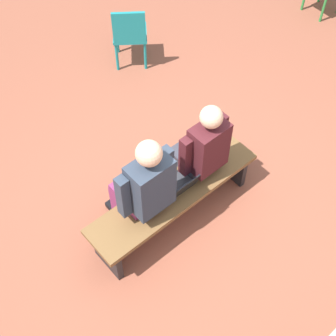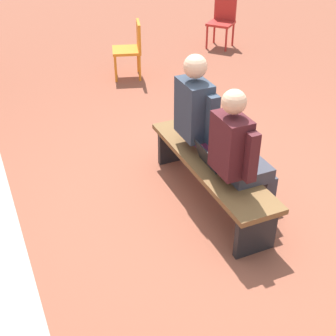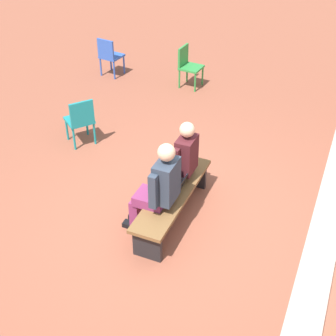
{
  "view_description": "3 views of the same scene",
  "coord_description": "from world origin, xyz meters",
  "px_view_note": "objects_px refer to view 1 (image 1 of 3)",
  "views": [
    {
      "loc": [
        1.73,
        1.8,
        4.0
      ],
      "look_at": [
        0.14,
        -0.03,
        0.9
      ],
      "focal_mm": 50.0,
      "sensor_mm": 36.0,
      "label": 1
    },
    {
      "loc": [
        -3.15,
        1.8,
        2.74
      ],
      "look_at": [
        -0.06,
        0.43,
        0.56
      ],
      "focal_mm": 50.0,
      "sensor_mm": 36.0,
      "label": 2
    },
    {
      "loc": [
        4.52,
        1.8,
        4.26
      ],
      "look_at": [
        0.19,
        -0.06,
        0.93
      ],
      "focal_mm": 50.0,
      "sensor_mm": 36.0,
      "label": 3
    }
  ],
  "objects_px": {
    "plastic_chair_near_bench_left": "(130,33)",
    "bench": "(174,197)",
    "person_adult": "(143,186)",
    "laptop": "(180,185)",
    "person_student": "(200,149)"
  },
  "relations": [
    {
      "from": "bench",
      "to": "person_student",
      "type": "distance_m",
      "value": 0.51
    },
    {
      "from": "person_student",
      "to": "person_adult",
      "type": "xyz_separation_m",
      "value": [
        0.67,
        -0.0,
        0.03
      ]
    },
    {
      "from": "laptop",
      "to": "person_student",
      "type": "bearing_deg",
      "value": -165.88
    },
    {
      "from": "person_adult",
      "to": "plastic_chair_near_bench_left",
      "type": "distance_m",
      "value": 2.54
    },
    {
      "from": "person_adult",
      "to": "laptop",
      "type": "relative_size",
      "value": 4.29
    },
    {
      "from": "person_student",
      "to": "person_adult",
      "type": "distance_m",
      "value": 0.67
    },
    {
      "from": "bench",
      "to": "person_adult",
      "type": "height_order",
      "value": "person_adult"
    },
    {
      "from": "person_student",
      "to": "bench",
      "type": "bearing_deg",
      "value": 10.05
    },
    {
      "from": "person_adult",
      "to": "laptop",
      "type": "bearing_deg",
      "value": 167.41
    },
    {
      "from": "plastic_chair_near_bench_left",
      "to": "bench",
      "type": "bearing_deg",
      "value": 61.63
    },
    {
      "from": "person_student",
      "to": "laptop",
      "type": "relative_size",
      "value": 4.09
    },
    {
      "from": "laptop",
      "to": "plastic_chair_near_bench_left",
      "type": "distance_m",
      "value": 2.41
    },
    {
      "from": "bench",
      "to": "plastic_chair_near_bench_left",
      "type": "distance_m",
      "value": 2.43
    },
    {
      "from": "bench",
      "to": "plastic_chair_near_bench_left",
      "type": "xyz_separation_m",
      "value": [
        -1.15,
        -2.13,
        0.13
      ]
    },
    {
      "from": "bench",
      "to": "plastic_chair_near_bench_left",
      "type": "height_order",
      "value": "plastic_chair_near_bench_left"
    }
  ]
}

